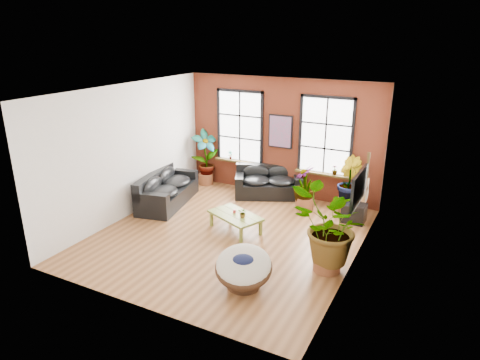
# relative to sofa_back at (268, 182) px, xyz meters

# --- Properties ---
(room) EXTENTS (6.04, 6.54, 3.54)m
(room) POSITION_rel_sofa_back_xyz_m (0.24, -2.79, 1.34)
(room) COLOR brown
(room) RESTS_ON ground
(sofa_back) EXTENTS (2.19, 1.69, 0.90)m
(sofa_back) POSITION_rel_sofa_back_xyz_m (0.00, 0.00, 0.00)
(sofa_back) COLOR black
(sofa_back) RESTS_ON ground
(sofa_left) EXTENTS (1.45, 2.51, 0.93)m
(sofa_left) POSITION_rel_sofa_back_xyz_m (-2.36, -1.95, 0.01)
(sofa_left) COLOR black
(sofa_left) RESTS_ON ground
(coffee_table) EXTENTS (1.54, 1.24, 0.52)m
(coffee_table) POSITION_rel_sofa_back_xyz_m (0.25, -2.61, -0.03)
(coffee_table) COLOR olive
(coffee_table) RESTS_ON ground
(papasan_chair) EXTENTS (1.42, 1.43, 0.84)m
(papasan_chair) POSITION_rel_sofa_back_xyz_m (1.56, -4.75, 0.02)
(papasan_chair) COLOR #3D2516
(papasan_chair) RESTS_ON ground
(poster) EXTENTS (0.74, 0.06, 0.98)m
(poster) POSITION_rel_sofa_back_xyz_m (0.24, 0.25, 1.54)
(poster) COLOR black
(poster) RESTS_ON room
(tv_wall_unit) EXTENTS (0.13, 1.86, 1.20)m
(tv_wall_unit) POSITION_rel_sofa_back_xyz_m (3.17, -2.34, 1.13)
(tv_wall_unit) COLOR black
(tv_wall_unit) RESTS_ON room
(media_box) EXTENTS (0.60, 0.50, 0.49)m
(media_box) POSITION_rel_sofa_back_xyz_m (2.76, -0.73, -0.16)
(media_box) COLOR black
(media_box) RESTS_ON ground
(pot_back_left) EXTENTS (0.61, 0.61, 0.35)m
(pot_back_left) POSITION_rel_sofa_back_xyz_m (-2.22, -0.00, -0.24)
(pot_back_left) COLOR brown
(pot_back_left) RESTS_ON ground
(pot_back_right) EXTENTS (0.57, 0.57, 0.37)m
(pot_back_right) POSITION_rel_sofa_back_xyz_m (2.42, -0.11, -0.22)
(pot_back_right) COLOR brown
(pot_back_right) RESTS_ON ground
(pot_right_wall) EXTENTS (0.73, 0.73, 0.42)m
(pot_right_wall) POSITION_rel_sofa_back_xyz_m (2.83, -3.40, -0.20)
(pot_right_wall) COLOR brown
(pot_right_wall) RESTS_ON ground
(pot_mid) EXTENTS (0.60, 0.60, 0.37)m
(pot_mid) POSITION_rel_sofa_back_xyz_m (1.35, -0.54, -0.22)
(pot_mid) COLOR brown
(pot_mid) RESTS_ON ground
(floor_plant_back_left) EXTENTS (1.01, 1.04, 1.64)m
(floor_plant_back_left) POSITION_rel_sofa_back_xyz_m (-2.22, 0.01, 0.56)
(floor_plant_back_left) COLOR #185316
(floor_plant_back_left) RESTS_ON ground
(floor_plant_back_right) EXTENTS (0.91, 0.97, 1.39)m
(floor_plant_back_right) POSITION_rel_sofa_back_xyz_m (2.40, -0.07, 0.44)
(floor_plant_back_right) COLOR #185316
(floor_plant_back_right) RESTS_ON ground
(floor_plant_right_wall) EXTENTS (1.91, 1.95, 1.64)m
(floor_plant_right_wall) POSITION_rel_sofa_back_xyz_m (2.83, -3.42, 0.57)
(floor_plant_right_wall) COLOR #185316
(floor_plant_right_wall) RESTS_ON ground
(floor_plant_mid) EXTENTS (0.79, 0.79, 1.13)m
(floor_plant_mid) POSITION_rel_sofa_back_xyz_m (1.32, -0.53, 0.30)
(floor_plant_mid) COLOR #185316
(floor_plant_mid) RESTS_ON ground
(table_plant) EXTENTS (0.23, 0.20, 0.25)m
(table_plant) POSITION_rel_sofa_back_xyz_m (0.50, -2.69, 0.15)
(table_plant) COLOR #185316
(table_plant) RESTS_ON coffee_table
(sill_plant_left) EXTENTS (0.17, 0.17, 0.27)m
(sill_plant_left) POSITION_rel_sofa_back_xyz_m (-1.41, 0.20, 0.63)
(sill_plant_left) COLOR #185316
(sill_plant_left) RESTS_ON room
(sill_plant_right) EXTENTS (0.19, 0.19, 0.27)m
(sill_plant_right) POSITION_rel_sofa_back_xyz_m (1.94, 0.20, 0.63)
(sill_plant_right) COLOR #185316
(sill_plant_right) RESTS_ON room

